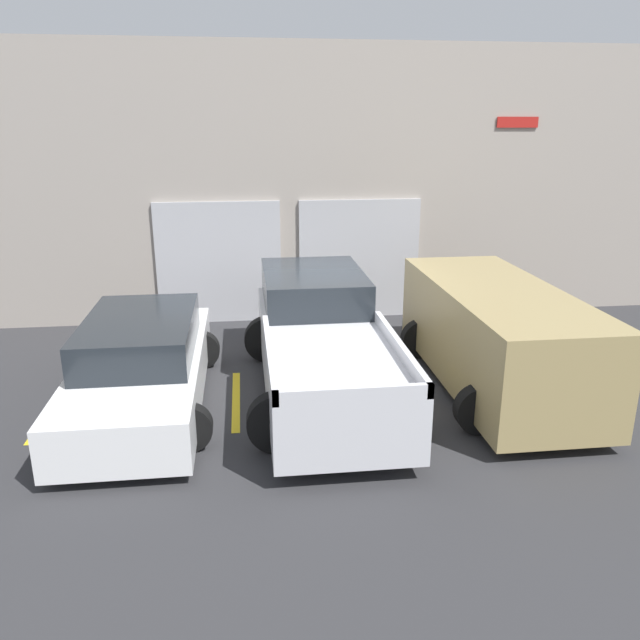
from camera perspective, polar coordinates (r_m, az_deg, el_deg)
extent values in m
plane|color=#2D2D30|center=(11.04, -0.44, -4.39)|extent=(28.00, 28.00, 0.00)
cube|color=#9E9389|center=(13.58, -2.11, 12.17)|extent=(16.89, 0.60, 5.70)
cube|color=#ADADB2|center=(13.44, -9.21, 5.17)|extent=(2.62, 0.08, 2.58)
cube|color=#ADADB2|center=(13.66, 3.60, 5.56)|extent=(2.62, 0.08, 2.58)
cube|color=#B21E19|center=(14.37, 17.62, 16.86)|extent=(0.90, 0.03, 0.22)
cube|color=silver|center=(9.70, 0.36, -3.34)|extent=(1.86, 5.32, 0.88)
cube|color=#1E2328|center=(10.86, -0.62, 3.01)|extent=(1.71, 2.39, 0.58)
cube|color=silver|center=(8.33, -4.64, -3.11)|extent=(0.08, 2.92, 0.18)
cube|color=silver|center=(8.57, 7.31, -2.58)|extent=(0.08, 2.92, 0.18)
cube|color=silver|center=(7.11, 3.11, -6.83)|extent=(1.86, 0.08, 0.18)
cylinder|color=black|center=(11.27, -4.85, -1.74)|extent=(0.82, 0.22, 0.82)
cylinder|color=black|center=(11.44, 3.36, -1.41)|extent=(0.82, 0.22, 0.82)
cylinder|color=black|center=(8.23, -3.87, -9.31)|extent=(0.82, 0.22, 0.82)
cylinder|color=black|center=(8.46, 7.38, -8.64)|extent=(0.82, 0.22, 0.82)
cube|color=white|center=(9.83, -15.92, -4.91)|extent=(1.79, 4.76, 0.68)
cube|color=#1E2328|center=(9.73, -16.11, -1.30)|extent=(1.57, 2.62, 0.55)
cylinder|color=black|center=(11.38, -18.69, -2.93)|extent=(0.64, 0.22, 0.64)
cylinder|color=black|center=(11.16, -10.80, -2.69)|extent=(0.64, 0.22, 0.64)
cylinder|color=black|center=(8.75, -22.36, -9.66)|extent=(0.64, 0.22, 0.64)
cylinder|color=black|center=(8.46, -11.95, -9.59)|extent=(0.64, 0.22, 0.64)
cube|color=#9E8956|center=(10.32, 15.79, -1.20)|extent=(1.80, 4.78, 1.49)
cube|color=#1E2328|center=(12.29, 11.87, 4.52)|extent=(1.62, 0.06, 0.28)
cylinder|color=black|center=(11.57, 9.17, -1.71)|extent=(0.70, 0.22, 0.70)
cylinder|color=black|center=(12.09, 16.38, -1.36)|extent=(0.70, 0.22, 0.70)
cylinder|color=black|center=(8.97, 14.38, -7.91)|extent=(0.70, 0.22, 0.70)
cylinder|color=black|center=(9.64, 23.22, -7.01)|extent=(0.70, 0.22, 0.70)
cube|color=gold|center=(10.33, -23.35, -7.50)|extent=(0.12, 2.20, 0.01)
cube|color=gold|center=(9.89, -7.68, -7.24)|extent=(0.12, 2.20, 0.01)
cube|color=gold|center=(10.21, 8.13, -6.43)|extent=(0.12, 2.20, 0.01)
cube|color=gold|center=(11.23, 21.96, -5.32)|extent=(0.12, 2.20, 0.01)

